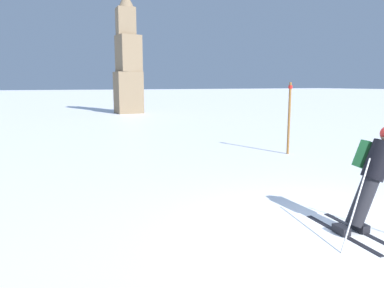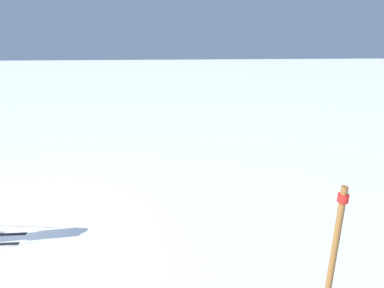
% 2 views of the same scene
% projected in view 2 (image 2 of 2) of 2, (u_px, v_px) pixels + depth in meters
% --- Properties ---
extents(trail_marker, '(0.13, 0.13, 2.35)m').
position_uv_depth(trail_marker, '(332.00, 263.00, 3.85)').
color(trail_marker, brown).
rests_on(trail_marker, ground).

